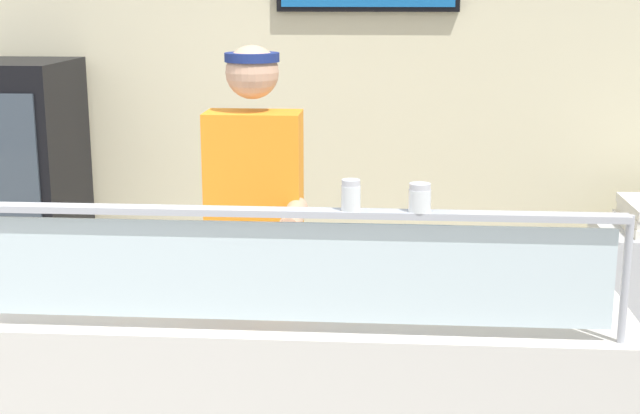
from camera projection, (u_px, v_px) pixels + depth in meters
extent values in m
cube|color=beige|center=(339.00, 106.00, 4.93)|extent=(6.53, 0.08, 2.70)
cylinder|color=#B2B5BC|center=(626.00, 280.00, 2.62)|extent=(0.02, 0.02, 0.39)
cube|color=silver|center=(295.00, 272.00, 2.69)|extent=(1.87, 0.01, 0.31)
cube|color=#B2B5BC|center=(295.00, 213.00, 2.65)|extent=(1.93, 0.06, 0.02)
cylinder|color=#9EA0A8|center=(231.00, 294.00, 3.08)|extent=(0.41, 0.41, 0.01)
cylinder|color=tan|center=(231.00, 289.00, 3.07)|extent=(0.39, 0.39, 0.02)
cylinder|color=#D65B2D|center=(231.00, 286.00, 3.07)|extent=(0.33, 0.33, 0.01)
cube|color=#ADAFB7|center=(244.00, 287.00, 3.05)|extent=(0.08, 0.28, 0.01)
cylinder|color=white|center=(351.00, 198.00, 2.63)|extent=(0.06, 0.06, 0.07)
cylinder|color=white|center=(351.00, 202.00, 2.63)|extent=(0.05, 0.05, 0.05)
cylinder|color=silver|center=(351.00, 183.00, 2.62)|extent=(0.05, 0.05, 0.02)
cylinder|color=white|center=(420.00, 200.00, 2.61)|extent=(0.07, 0.07, 0.07)
cylinder|color=red|center=(420.00, 204.00, 2.62)|extent=(0.06, 0.06, 0.04)
cylinder|color=silver|center=(420.00, 186.00, 2.60)|extent=(0.06, 0.06, 0.02)
cylinder|color=#23232D|center=(231.00, 354.00, 3.79)|extent=(0.13, 0.13, 0.95)
cylinder|color=#23232D|center=(283.00, 355.00, 3.78)|extent=(0.13, 0.13, 0.95)
cube|color=orange|center=(254.00, 180.00, 3.61)|extent=(0.38, 0.21, 0.55)
sphere|color=tan|center=(252.00, 72.00, 3.51)|extent=(0.21, 0.21, 0.21)
cylinder|color=navy|center=(252.00, 57.00, 3.50)|extent=(0.21, 0.21, 0.04)
cylinder|color=tan|center=(293.00, 217.00, 3.41)|extent=(0.08, 0.34, 0.08)
cube|color=black|center=(18.00, 215.00, 4.75)|extent=(0.62, 0.62, 1.62)
cylinder|color=green|center=(10.00, 210.00, 4.52)|extent=(0.06, 0.06, 0.20)
cylinder|color=red|center=(32.00, 211.00, 4.52)|extent=(0.06, 0.06, 0.20)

